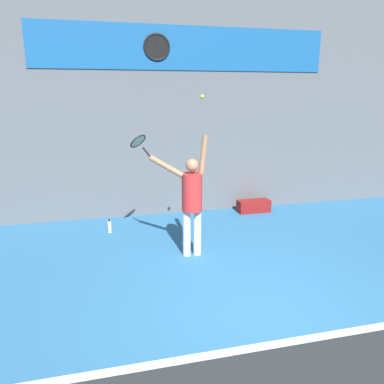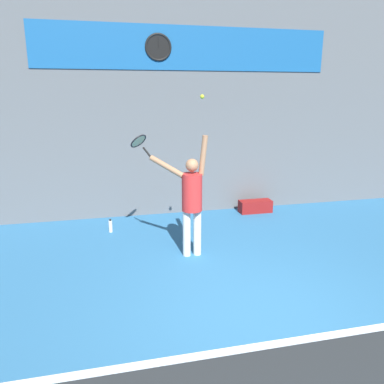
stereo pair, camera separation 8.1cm
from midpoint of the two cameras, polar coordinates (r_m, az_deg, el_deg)
name	(u,v)px [view 1 (the left image)]	position (r m, az deg, el deg)	size (l,w,h in m)	color
ground_plane	(271,325)	(4.80, 11.48, -19.22)	(18.00, 18.00, 0.00)	teal
back_wall	(185,101)	(8.34, -1.35, 13.66)	(18.00, 0.10, 5.00)	slate
sponsor_banner	(185,48)	(8.33, -1.30, 21.08)	(6.26, 0.02, 0.88)	#195B9E
scoreboard_clock	(157,47)	(8.20, -5.70, 21.12)	(0.55, 0.05, 0.55)	black
court_net	(356,377)	(3.52, 23.04, -24.56)	(7.36, 0.07, 1.06)	#333333
tennis_player	(191,197)	(6.13, -0.48, -0.78)	(0.92, 0.59, 2.03)	white
tennis_racket	(139,142)	(6.37, -8.48, 7.52)	(0.39, 0.40, 0.38)	black
tennis_ball	(202,97)	(5.88, 1.16, 14.33)	(0.07, 0.07, 0.07)	#CCDB2D
water_bottle	(110,227)	(7.59, -12.75, -5.15)	(0.07, 0.07, 0.27)	silver
equipment_bag	(254,206)	(8.78, 9.12, -2.12)	(0.75, 0.30, 0.28)	maroon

